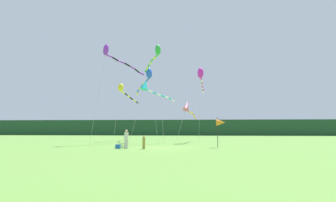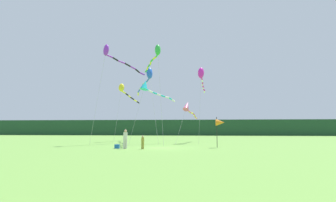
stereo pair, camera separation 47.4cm
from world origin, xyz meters
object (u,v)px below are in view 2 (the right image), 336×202
Objects in this scene: kite_magenta at (201,76)px; person_adult at (125,138)px; kite_yellow at (124,90)px; person_child at (143,141)px; kite_rainbow at (188,107)px; banner_flag_pole at (220,123)px; kite_cyan at (147,87)px; kite_blue at (148,76)px; cooler_box at (117,146)px; kite_green at (156,53)px; kite_purple at (112,54)px.

person_adult is at bearing -123.97° from kite_magenta.
kite_yellow is 11.96m from kite_magenta.
kite_rainbow is (4.05, 10.20, 3.99)m from person_child.
person_adult is 16.15m from kite_magenta.
banner_flag_pole is 0.38× the size of kite_cyan.
kite_blue is at bearing 97.90° from person_child.
kite_green is (2.87, 6.11, 10.97)m from cooler_box.
cooler_box is (-0.82, 0.09, -0.82)m from person_adult.
kite_cyan is (4.78, -6.51, -0.55)m from kite_yellow.
banner_flag_pole is at bearing 14.03° from person_adult.
kite_rainbow is at bearing -16.35° from kite_blue.
kite_green is at bearing -7.80° from kite_purple.
kite_purple is at bearing 179.71° from kite_cyan.
kite_rainbow is 0.62× the size of kite_purple.
kite_blue is (-7.59, -0.07, 0.14)m from kite_magenta.
person_child is at bearing -159.56° from banner_flag_pole.
kite_magenta is at bearing 33.06° from kite_cyan.
kite_blue is (4.08, -2.10, 1.80)m from kite_yellow.
person_adult is 0.20× the size of kite_yellow.
kite_cyan reaches higher than person_adult.
person_adult is 0.17× the size of kite_blue.
kite_yellow is 7.49m from kite_purple.
banner_flag_pole is (7.46, 2.78, 1.80)m from person_child.
person_adult is 0.23× the size of kite_rainbow.
kite_magenta is 0.86× the size of kite_green.
person_child is at bearing -116.44° from kite_magenta.
kite_cyan reaches higher than person_child.
kite_green reaches higher than person_adult.
kite_blue is (-1.65, 11.87, 8.77)m from person_child.
kite_yellow is at bearing 103.08° from cooler_box.
kite_purple reaches higher than cooler_box.
kite_green reaches higher than banner_flag_pole.
banner_flag_pole reaches higher than person_adult.
kite_rainbow is (6.66, 9.64, 4.51)m from cooler_box.
cooler_box is at bearing -124.66° from kite_rainbow.
kite_purple reaches higher than person_adult.
cooler_box is 12.88m from kite_green.
person_child reaches higher than cooler_box.
cooler_box is at bearing -167.59° from banner_flag_pole.
kite_magenta reaches higher than cooler_box.
banner_flag_pole is 16.55m from kite_purple.
kite_blue reaches higher than kite_magenta.
kite_rainbow is 7.62m from kite_blue.
person_child is at bearing -82.10° from kite_blue.
kite_magenta reaches higher than kite_cyan.
person_adult is at bearing 165.34° from person_child.
person_child is 0.41× the size of banner_flag_pole.
person_child is 14.85m from kite_blue.
kite_purple is at bearing -132.41° from kite_blue.
kite_magenta is at bearing 99.43° from banner_flag_pole.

